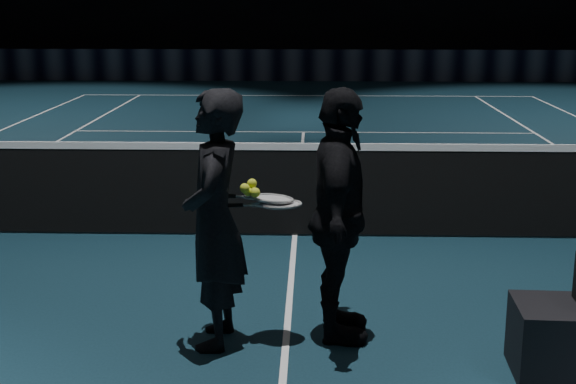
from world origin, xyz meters
name	(u,v)px	position (x,y,z in m)	size (l,w,h in m)	color
floor	(295,236)	(0.00, 0.00, 0.00)	(36.00, 36.00, 0.00)	#0D242F
court_lines	(295,235)	(0.00, 0.00, 0.00)	(10.98, 23.78, 0.01)	white
net_mesh	(295,192)	(0.00, 0.00, 0.45)	(12.80, 0.02, 0.86)	black
net_tape	(295,147)	(0.00, 0.00, 0.92)	(12.80, 0.03, 0.07)	white
sponsor_backdrop	(308,65)	(0.00, 15.50, 0.45)	(22.00, 0.15, 0.90)	black
player_a	(214,220)	(-0.48, -2.59, 0.88)	(0.65, 0.42, 1.77)	black
player_b	(339,217)	(0.36, -2.48, 0.88)	(1.04, 0.43, 1.77)	black
racket_lower	(281,204)	(-0.04, -2.53, 0.98)	(0.68, 0.22, 0.03)	black
racket_upper	(273,198)	(-0.09, -2.50, 1.01)	(0.68, 0.22, 0.03)	black
tennis_balls	(252,189)	(-0.23, -2.55, 1.09)	(0.12, 0.10, 0.12)	yellow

